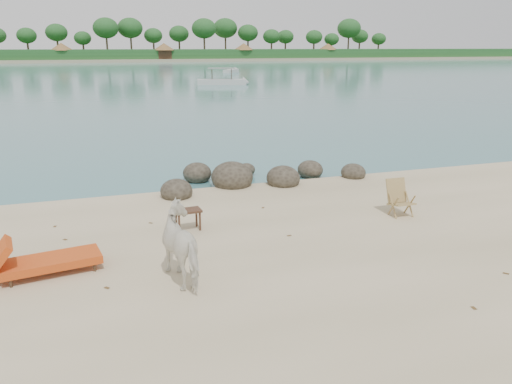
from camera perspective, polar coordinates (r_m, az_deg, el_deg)
water at (r=97.21m, az=-17.13°, el=13.35°), size 400.00×400.00×0.00m
far_shore at (r=177.17m, az=-17.89°, el=14.30°), size 420.00×90.00×1.40m
far_scenery at (r=143.83m, az=-17.78°, el=15.28°), size 420.00×18.00×9.50m
boulders at (r=14.34m, az=-0.78°, el=1.61°), size 6.18×2.65×0.89m
cow at (r=8.41m, az=-7.99°, el=-6.11°), size 0.99×1.59×1.24m
side_table at (r=10.73m, az=-7.77°, el=-3.33°), size 0.59×0.40×0.45m
lounge_chair at (r=9.35m, az=-22.40°, el=-6.96°), size 2.12×1.03×0.61m
deck_chair at (r=11.94m, az=16.32°, el=-0.86°), size 0.53×0.59×0.83m
boat_mid at (r=53.71m, az=-3.95°, el=13.67°), size 5.84×2.67×2.78m
boat_far at (r=79.08m, az=-2.87°, el=13.71°), size 3.69×4.67×0.57m
dead_leaves at (r=9.51m, az=-7.39°, el=-7.37°), size 8.26×5.85×0.00m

